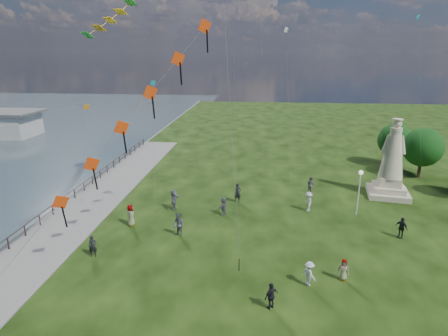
# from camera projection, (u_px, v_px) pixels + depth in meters

# --- Properties ---
(waterfront) EXTENTS (200.00, 200.00, 1.51)m
(waterfront) POSITION_uv_depth(u_px,v_px,m) (59.00, 222.00, 31.86)
(waterfront) COLOR #2D3B44
(waterfront) RESTS_ON ground
(statue) EXTENTS (4.36, 4.36, 7.76)m
(statue) POSITION_uv_depth(u_px,v_px,m) (391.00, 168.00, 36.68)
(statue) COLOR beige
(statue) RESTS_ON ground
(lamppost) EXTENTS (0.38, 0.38, 4.12)m
(lamppost) POSITION_uv_depth(u_px,v_px,m) (360.00, 183.00, 32.21)
(lamppost) COLOR silver
(lamppost) RESTS_ON ground
(tree_row) EXTENTS (7.80, 14.23, 5.74)m
(tree_row) POSITION_uv_depth(u_px,v_px,m) (422.00, 149.00, 42.08)
(tree_row) COLOR #382314
(tree_row) RESTS_ON ground
(person_0) EXTENTS (0.66, 0.53, 1.58)m
(person_0) POSITION_uv_depth(u_px,v_px,m) (93.00, 246.00, 26.15)
(person_0) COLOR black
(person_0) RESTS_ON ground
(person_1) EXTENTS (1.10, 0.97, 1.92)m
(person_1) POSITION_uv_depth(u_px,v_px,m) (179.00, 225.00, 28.97)
(person_1) COLOR #595960
(person_1) RESTS_ON ground
(person_2) EXTENTS (1.03, 1.14, 1.59)m
(person_2) POSITION_uv_depth(u_px,v_px,m) (309.00, 274.00, 22.91)
(person_2) COLOR silver
(person_2) RESTS_ON ground
(person_3) EXTENTS (1.03, 0.99, 1.62)m
(person_3) POSITION_uv_depth(u_px,v_px,m) (271.00, 296.00, 20.79)
(person_3) COLOR black
(person_3) RESTS_ON ground
(person_4) EXTENTS (0.77, 0.56, 1.44)m
(person_4) POSITION_uv_depth(u_px,v_px,m) (343.00, 270.00, 23.45)
(person_4) COLOR #595960
(person_4) RESTS_ON ground
(person_5) EXTENTS (0.85, 1.76, 1.85)m
(person_5) POSITION_uv_depth(u_px,v_px,m) (174.00, 200.00, 34.03)
(person_5) COLOR #595960
(person_5) RESTS_ON ground
(person_6) EXTENTS (0.80, 0.68, 1.86)m
(person_6) POSITION_uv_depth(u_px,v_px,m) (238.00, 193.00, 35.61)
(person_6) COLOR black
(person_6) RESTS_ON ground
(person_7) EXTENTS (0.89, 0.96, 1.68)m
(person_7) POSITION_uv_depth(u_px,v_px,m) (311.00, 185.00, 38.14)
(person_7) COLOR #595960
(person_7) RESTS_ON ground
(person_8) EXTENTS (0.75, 1.24, 1.81)m
(person_8) POSITION_uv_depth(u_px,v_px,m) (308.00, 202.00, 33.62)
(person_8) COLOR silver
(person_8) RESTS_ON ground
(person_9) EXTENTS (1.02, 1.10, 1.70)m
(person_9) POSITION_uv_depth(u_px,v_px,m) (401.00, 228.00, 28.77)
(person_9) COLOR black
(person_9) RESTS_ON ground
(person_10) EXTENTS (0.81, 1.03, 1.85)m
(person_10) POSITION_uv_depth(u_px,v_px,m) (131.00, 215.00, 30.78)
(person_10) COLOR #595960
(person_10) RESTS_ON ground
(person_11) EXTENTS (1.09, 1.68, 1.67)m
(person_11) POSITION_uv_depth(u_px,v_px,m) (224.00, 206.00, 32.86)
(person_11) COLOR #595960
(person_11) RESTS_ON ground
(red_kite_train) EXTENTS (11.66, 9.35, 15.93)m
(red_kite_train) POSITION_uv_depth(u_px,v_px,m) (133.00, 116.00, 23.90)
(red_kite_train) COLOR black
(red_kite_train) RESTS_ON ground
(small_kites) EXTENTS (33.95, 16.71, 27.42)m
(small_kites) POSITION_uv_depth(u_px,v_px,m) (268.00, 38.00, 38.32)
(small_kites) COLOR teal
(small_kites) RESTS_ON ground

